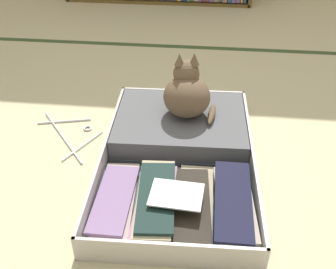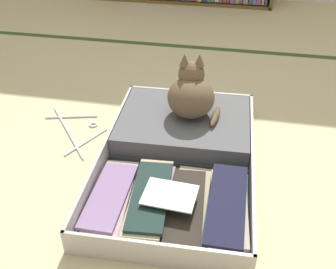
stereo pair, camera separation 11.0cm
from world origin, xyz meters
TOP-DOWN VIEW (x-y plane):
  - ground_plane at (0.00, 0.00)m, footprint 10.00×10.00m
  - tatami_border at (0.00, 1.24)m, footprint 4.80×0.05m
  - open_suitcase at (-0.02, 0.04)m, footprint 0.66×1.01m
  - black_cat at (-0.01, 0.24)m, footprint 0.26×0.25m
  - clothes_hanger at (-0.55, 0.15)m, footprint 0.34×0.38m

SIDE VIEW (x-z plane):
  - ground_plane at x=0.00m, z-range 0.00..0.00m
  - tatami_border at x=0.00m, z-range 0.00..0.00m
  - clothes_hanger at x=-0.55m, z-range 0.00..0.01m
  - open_suitcase at x=-0.02m, z-range -0.01..0.10m
  - black_cat at x=-0.01m, z-range 0.07..0.35m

